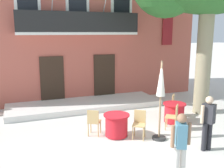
# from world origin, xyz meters

# --- Properties ---
(ground_plane) EXTENTS (120.00, 120.00, 0.00)m
(ground_plane) POSITION_xyz_m (0.00, 0.00, 0.00)
(ground_plane) COLOR silver
(building_facade) EXTENTS (13.00, 5.09, 7.50)m
(building_facade) POSITION_xyz_m (-0.39, 6.99, 3.75)
(building_facade) COLOR #BC5B4C
(building_facade) RESTS_ON ground
(entrance_step_platform) EXTENTS (6.89, 2.09, 0.25)m
(entrance_step_platform) POSITION_xyz_m (-0.39, 3.95, 0.12)
(entrance_step_platform) COLOR silver
(entrance_step_platform) RESTS_ON ground
(cafe_table_near_tree) EXTENTS (0.86, 0.86, 0.76)m
(cafe_table_near_tree) POSITION_xyz_m (-0.29, 0.35, 0.39)
(cafe_table_near_tree) COLOR red
(cafe_table_near_tree) RESTS_ON ground
(cafe_chair_near_tree_0) EXTENTS (0.56, 0.56, 0.91)m
(cafe_chair_near_tree_0) POSITION_xyz_m (0.37, -0.02, 0.53)
(cafe_chair_near_tree_0) COLOR tan
(cafe_chair_near_tree_0) RESTS_ON ground
(cafe_chair_near_tree_1) EXTENTS (0.55, 0.55, 0.91)m
(cafe_chair_near_tree_1) POSITION_xyz_m (-0.97, 0.67, 0.53)
(cafe_chair_near_tree_1) COLOR tan
(cafe_chair_near_tree_1) RESTS_ON ground
(cafe_table_middle) EXTENTS (0.86, 0.86, 0.76)m
(cafe_table_middle) POSITION_xyz_m (2.26, 0.79, 0.39)
(cafe_table_middle) COLOR red
(cafe_table_middle) RESTS_ON ground
(cafe_chair_middle_0) EXTENTS (0.56, 0.56, 0.91)m
(cafe_chair_middle_0) POSITION_xyz_m (1.82, 0.19, 0.53)
(cafe_chair_middle_0) COLOR tan
(cafe_chair_middle_0) RESTS_ON ground
(cafe_chair_middle_1) EXTENTS (0.57, 0.57, 0.91)m
(cafe_chair_middle_1) POSITION_xyz_m (2.72, 1.39, 0.53)
(cafe_chair_middle_1) COLOR tan
(cafe_chair_middle_1) RESTS_ON ground
(cafe_umbrella) EXTENTS (0.44, 0.44, 2.55)m
(cafe_umbrella) POSITION_xyz_m (0.92, -0.36, 1.67)
(cafe_umbrella) COLOR #997A56
(cafe_umbrella) RESTS_ON ground
(pedestrian_near_entrance) EXTENTS (0.53, 0.40, 1.62)m
(pedestrian_near_entrance) POSITION_xyz_m (0.14, -2.53, 0.91)
(pedestrian_near_entrance) COLOR silver
(pedestrian_near_entrance) RESTS_ON ground
(pedestrian_mid_plaza) EXTENTS (0.53, 0.40, 1.63)m
(pedestrian_mid_plaza) POSITION_xyz_m (1.80, -1.53, 0.92)
(pedestrian_mid_plaza) COLOR #232328
(pedestrian_mid_plaza) RESTS_ON ground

